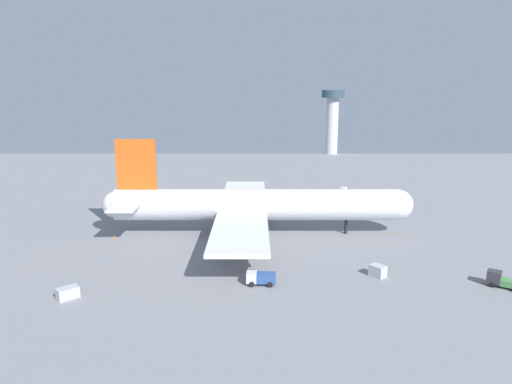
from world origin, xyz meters
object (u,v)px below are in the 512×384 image
object	(u,v)px
cargo_airplane	(255,205)
safety_cone_tail	(114,237)
catering_truck	(347,192)
fuel_truck	(260,278)
maintenance_van	(245,197)
safety_cone_nose	(395,233)
cargo_container_aft	(67,293)
control_tower	(332,116)
baggage_tug	(501,280)
cargo_container_fore	(377,271)

from	to	relation	value
cargo_airplane	safety_cone_tail	distance (m)	31.05
cargo_airplane	catering_truck	distance (m)	47.81
fuel_truck	maintenance_van	xyz separation A→B (m)	(-3.55, 58.68, -0.02)
safety_cone_nose	safety_cone_tail	xyz separation A→B (m)	(-60.88, -2.66, 0.04)
maintenance_van	catering_truck	world-z (taller)	catering_truck
maintenance_van	cargo_container_aft	xyz separation A→B (m)	(-25.70, -63.98, -0.26)
cargo_container_aft	control_tower	size ratio (longest dim) A/B	0.11
cargo_airplane	control_tower	distance (m)	140.15
safety_cone_tail	control_tower	world-z (taller)	control_tower
fuel_truck	safety_cone_nose	xyz separation A→B (m)	(29.85, 26.89, -0.84)
cargo_airplane	fuel_truck	xyz separation A→B (m)	(0.78, -27.64, -5.30)
fuel_truck	baggage_tug	distance (m)	38.63
safety_cone_tail	cargo_container_aft	bearing A→B (deg)	-86.55
fuel_truck	maintenance_van	bearing A→B (deg)	93.46
maintenance_van	cargo_container_aft	world-z (taller)	maintenance_van
cargo_airplane	maintenance_van	world-z (taller)	cargo_airplane
fuel_truck	cargo_container_fore	world-z (taller)	fuel_truck
fuel_truck	safety_cone_nose	distance (m)	40.18
cargo_airplane	cargo_container_aft	xyz separation A→B (m)	(-28.47, -32.94, -5.58)
baggage_tug	safety_cone_tail	bearing A→B (deg)	159.96
catering_truck	control_tower	xyz separation A→B (m)	(10.24, 95.70, 17.77)
control_tower	baggage_tug	bearing A→B (deg)	-89.45
cargo_airplane	fuel_truck	world-z (taller)	cargo_airplane
baggage_tug	cargo_container_fore	size ratio (longest dim) A/B	1.68
catering_truck	safety_cone_nose	xyz separation A→B (m)	(3.03, -39.43, -0.78)
cargo_airplane	cargo_container_aft	bearing A→B (deg)	-130.84
catering_truck	baggage_tug	world-z (taller)	baggage_tug
cargo_airplane	cargo_container_fore	bearing A→B (deg)	-49.73
cargo_airplane	maintenance_van	size ratio (longest dim) A/B	15.00
maintenance_van	catering_truck	distance (m)	31.31
catering_truck	fuel_truck	bearing A→B (deg)	-112.02
cargo_container_fore	cargo_container_aft	bearing A→B (deg)	-170.10
cargo_airplane	fuel_truck	bearing A→B (deg)	-88.39
catering_truck	safety_cone_tail	size ratio (longest dim) A/B	7.06
fuel_truck	cargo_container_aft	bearing A→B (deg)	-169.74
cargo_airplane	baggage_tug	bearing A→B (deg)	-36.18
catering_truck	cargo_container_aft	world-z (taller)	catering_truck
catering_truck	maintenance_van	bearing A→B (deg)	-165.88
maintenance_van	control_tower	size ratio (longest dim) A/B	0.14
maintenance_van	safety_cone_nose	distance (m)	46.12
baggage_tug	safety_cone_tail	xyz separation A→B (m)	(-69.65, 25.40, -0.83)
cargo_container_fore	safety_cone_tail	distance (m)	55.05
catering_truck	cargo_container_aft	bearing A→B (deg)	-128.06
maintenance_van	baggage_tug	bearing A→B (deg)	-54.84
maintenance_van	baggage_tug	world-z (taller)	baggage_tug
fuel_truck	maintenance_van	distance (m)	58.79
baggage_tug	control_tower	distance (m)	164.15
cargo_container_aft	cargo_container_fore	bearing A→B (deg)	9.90
cargo_airplane	safety_cone_tail	bearing A→B (deg)	-173.56
safety_cone_nose	control_tower	size ratio (longest dim) A/B	0.02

